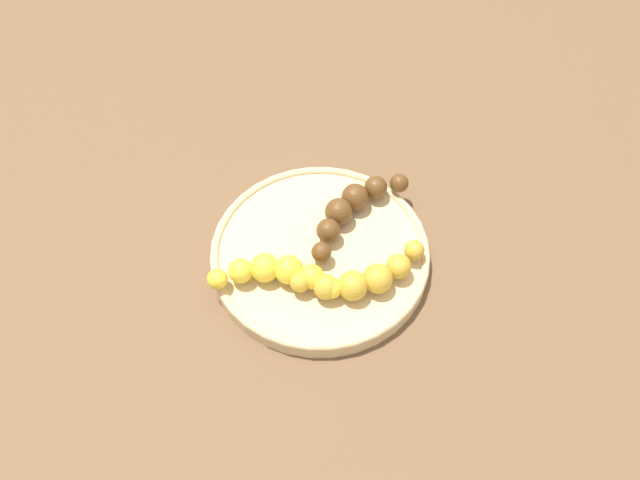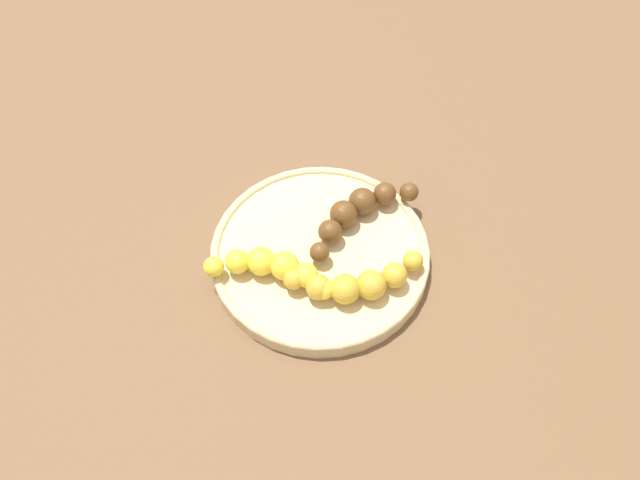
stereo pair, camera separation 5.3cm
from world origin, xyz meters
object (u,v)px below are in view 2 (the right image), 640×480
Objects in this scene: banana_spotted at (357,282)px; banana_overripe at (357,211)px; fruit_bowl at (320,253)px; banana_yellow at (272,267)px.

banana_spotted is 0.10m from banana_overripe.
fruit_bowl is at bearing -153.81° from banana_spotted.
banana_spotted is 0.10m from banana_yellow.
banana_overripe is at bearing 136.19° from fruit_bowl.
banana_spotted is at bearing 137.69° from banana_overripe.
banana_spotted and banana_overripe have the same top height.
banana_overripe is at bearing -37.99° from banana_yellow.
banana_yellow is at bearing -111.75° from banana_spotted.
banana_overripe is 0.12m from banana_yellow.
banana_yellow is (-0.02, -0.09, -0.00)m from banana_spotted.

